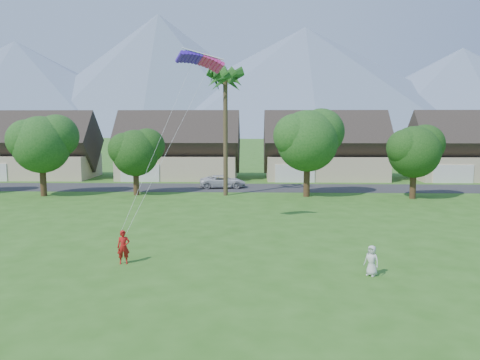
{
  "coord_description": "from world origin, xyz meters",
  "views": [
    {
      "loc": [
        0.85,
        -17.67,
        7.17
      ],
      "look_at": [
        0.0,
        10.0,
        3.8
      ],
      "focal_mm": 35.0,
      "sensor_mm": 36.0,
      "label": 1
    }
  ],
  "objects_px": {
    "watcher": "(372,261)",
    "parked_car": "(223,181)",
    "kite_flyer": "(123,247)",
    "parafoil_kite": "(200,59)"
  },
  "relations": [
    {
      "from": "parked_car",
      "to": "parafoil_kite",
      "type": "distance_m",
      "value": 23.78
    },
    {
      "from": "kite_flyer",
      "to": "parked_car",
      "type": "relative_size",
      "value": 0.34
    },
    {
      "from": "kite_flyer",
      "to": "parked_car",
      "type": "height_order",
      "value": "kite_flyer"
    },
    {
      "from": "watcher",
      "to": "parafoil_kite",
      "type": "distance_m",
      "value": 16.37
    },
    {
      "from": "parked_car",
      "to": "parafoil_kite",
      "type": "height_order",
      "value": "parafoil_kite"
    },
    {
      "from": "kite_flyer",
      "to": "watcher",
      "type": "relative_size",
      "value": 1.19
    },
    {
      "from": "parked_car",
      "to": "watcher",
      "type": "bearing_deg",
      "value": -169.99
    },
    {
      "from": "kite_flyer",
      "to": "parafoil_kite",
      "type": "bearing_deg",
      "value": 52.34
    },
    {
      "from": "watcher",
      "to": "parked_car",
      "type": "relative_size",
      "value": 0.29
    },
    {
      "from": "parafoil_kite",
      "to": "parked_car",
      "type": "bearing_deg",
      "value": 64.93
    }
  ]
}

